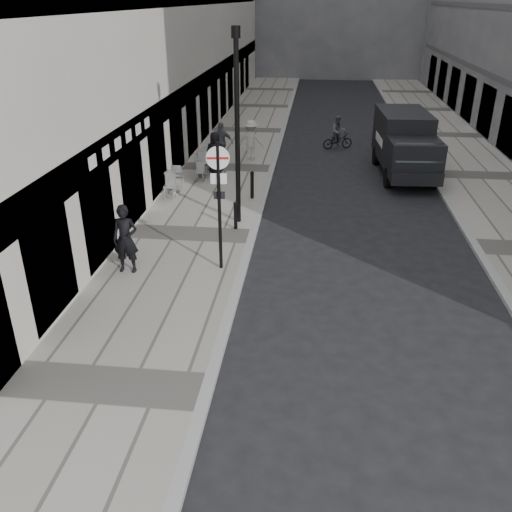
{
  "coord_description": "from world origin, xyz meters",
  "views": [
    {
      "loc": [
        1.89,
        -5.52,
        7.08
      ],
      "look_at": [
        0.59,
        6.24,
        1.4
      ],
      "focal_mm": 38.0,
      "sensor_mm": 36.0,
      "label": 1
    }
  ],
  "objects_px": {
    "walking_man": "(125,239)",
    "lamppost": "(237,120)",
    "panel_van": "(405,141)",
    "cyclist": "(338,136)",
    "sign_post": "(219,190)"
  },
  "relations": [
    {
      "from": "panel_van",
      "to": "sign_post",
      "type": "bearing_deg",
      "value": -124.84
    },
    {
      "from": "walking_man",
      "to": "panel_van",
      "type": "distance_m",
      "value": 13.85
    },
    {
      "from": "lamppost",
      "to": "cyclist",
      "type": "xyz_separation_m",
      "value": [
        3.62,
        10.74,
        -2.91
      ]
    },
    {
      "from": "lamppost",
      "to": "panel_van",
      "type": "bearing_deg",
      "value": 46.17
    },
    {
      "from": "panel_van",
      "to": "cyclist",
      "type": "xyz_separation_m",
      "value": [
        -2.7,
        4.15,
        -0.81
      ]
    },
    {
      "from": "lamppost",
      "to": "cyclist",
      "type": "relative_size",
      "value": 3.7
    },
    {
      "from": "walking_man",
      "to": "lamppost",
      "type": "height_order",
      "value": "lamppost"
    },
    {
      "from": "walking_man",
      "to": "panel_van",
      "type": "xyz_separation_m",
      "value": [
        8.87,
        10.62,
        0.37
      ]
    },
    {
      "from": "walking_man",
      "to": "sign_post",
      "type": "bearing_deg",
      "value": 9.75
    },
    {
      "from": "walking_man",
      "to": "lamppost",
      "type": "distance_m",
      "value": 5.38
    },
    {
      "from": "walking_man",
      "to": "cyclist",
      "type": "xyz_separation_m",
      "value": [
        6.17,
        14.78,
        -0.43
      ]
    },
    {
      "from": "sign_post",
      "to": "cyclist",
      "type": "xyz_separation_m",
      "value": [
        3.62,
        14.3,
        -1.77
      ]
    },
    {
      "from": "lamppost",
      "to": "panel_van",
      "type": "height_order",
      "value": "lamppost"
    },
    {
      "from": "sign_post",
      "to": "panel_van",
      "type": "height_order",
      "value": "sign_post"
    },
    {
      "from": "lamppost",
      "to": "sign_post",
      "type": "bearing_deg",
      "value": -90.0
    }
  ]
}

